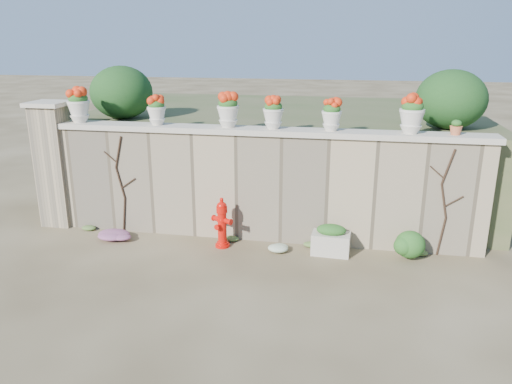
% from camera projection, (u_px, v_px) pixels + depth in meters
% --- Properties ---
extents(ground, '(80.00, 80.00, 0.00)m').
position_uv_depth(ground, '(240.00, 280.00, 7.86)').
color(ground, '#4C3E26').
rests_on(ground, ground).
extents(stone_wall, '(8.00, 0.40, 2.00)m').
position_uv_depth(stone_wall, '(260.00, 187.00, 9.26)').
color(stone_wall, tan).
rests_on(stone_wall, ground).
extents(wall_cap, '(8.10, 0.52, 0.10)m').
position_uv_depth(wall_cap, '(260.00, 131.00, 8.95)').
color(wall_cap, beige).
rests_on(wall_cap, stone_wall).
extents(gate_pillar, '(0.72, 0.72, 2.48)m').
position_uv_depth(gate_pillar, '(56.00, 163.00, 9.93)').
color(gate_pillar, tan).
rests_on(gate_pillar, ground).
extents(raised_fill, '(9.00, 6.00, 2.00)m').
position_uv_depth(raised_fill, '(284.00, 150.00, 12.26)').
color(raised_fill, '#384C23').
rests_on(raised_fill, ground).
extents(back_shrub_left, '(1.30, 1.30, 1.10)m').
position_uv_depth(back_shrub_left, '(122.00, 92.00, 10.50)').
color(back_shrub_left, '#143814').
rests_on(back_shrub_left, raised_fill).
extents(back_shrub_right, '(1.30, 1.30, 1.10)m').
position_uv_depth(back_shrub_right, '(451.00, 99.00, 9.31)').
color(back_shrub_right, '#143814').
rests_on(back_shrub_right, raised_fill).
extents(vine_left, '(0.60, 0.04, 1.91)m').
position_uv_depth(vine_left, '(121.00, 183.00, 9.54)').
color(vine_left, black).
rests_on(vine_left, ground).
extents(vine_right, '(0.60, 0.04, 1.91)m').
position_uv_depth(vine_right, '(445.00, 201.00, 8.47)').
color(vine_right, black).
rests_on(vine_right, ground).
extents(fire_hydrant, '(0.40, 0.29, 0.93)m').
position_uv_depth(fire_hydrant, '(222.00, 222.00, 8.98)').
color(fire_hydrant, red).
rests_on(fire_hydrant, ground).
extents(planter_box, '(0.68, 0.42, 0.55)m').
position_uv_depth(planter_box, '(331.00, 240.00, 8.74)').
color(planter_box, beige).
rests_on(planter_box, ground).
extents(green_shrub, '(0.67, 0.60, 0.63)m').
position_uv_depth(green_shrub, '(408.00, 243.00, 8.47)').
color(green_shrub, '#1E5119').
rests_on(green_shrub, ground).
extents(magenta_clump, '(0.79, 0.53, 0.21)m').
position_uv_depth(magenta_clump, '(119.00, 236.00, 9.34)').
color(magenta_clump, '#BF26AB').
rests_on(magenta_clump, ground).
extents(white_flowers, '(0.48, 0.39, 0.17)m').
position_uv_depth(white_flowers, '(283.00, 247.00, 8.86)').
color(white_flowers, white).
rests_on(white_flowers, ground).
extents(urn_pot_0, '(0.42, 0.42, 0.66)m').
position_uv_depth(urn_pot_0, '(79.00, 105.00, 9.47)').
color(urn_pot_0, beige).
rests_on(urn_pot_0, wall_cap).
extents(urn_pot_1, '(0.35, 0.35, 0.54)m').
position_uv_depth(urn_pot_1, '(157.00, 110.00, 9.20)').
color(urn_pot_1, beige).
rests_on(urn_pot_1, wall_cap).
extents(urn_pot_2, '(0.40, 0.40, 0.62)m').
position_uv_depth(urn_pot_2, '(228.00, 110.00, 8.95)').
color(urn_pot_2, beige).
rests_on(urn_pot_2, wall_cap).
extents(urn_pot_3, '(0.37, 0.37, 0.57)m').
position_uv_depth(urn_pot_3, '(273.00, 113.00, 8.81)').
color(urn_pot_3, beige).
rests_on(urn_pot_3, wall_cap).
extents(urn_pot_4, '(0.35, 0.35, 0.55)m').
position_uv_depth(urn_pot_4, '(332.00, 115.00, 8.63)').
color(urn_pot_4, beige).
rests_on(urn_pot_4, wall_cap).
extents(urn_pot_5, '(0.42, 0.42, 0.66)m').
position_uv_depth(urn_pot_5, '(412.00, 114.00, 8.37)').
color(urn_pot_5, beige).
rests_on(urn_pot_5, wall_cap).
extents(terracotta_pot, '(0.20, 0.20, 0.24)m').
position_uv_depth(terracotta_pot, '(456.00, 128.00, 8.30)').
color(terracotta_pot, '#C5643C').
rests_on(terracotta_pot, wall_cap).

